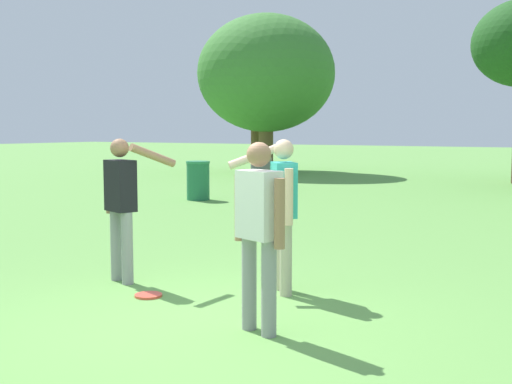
{
  "coord_description": "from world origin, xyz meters",
  "views": [
    {
      "loc": [
        3.29,
        -4.53,
        1.75
      ],
      "look_at": [
        -0.55,
        2.05,
        1.0
      ],
      "focal_mm": 45.15,
      "sensor_mm": 36.0,
      "label": 1
    }
  ],
  "objects_px": {
    "person_bystander": "(282,204)",
    "tree_tall_left": "(257,80)",
    "trash_can_beside_table": "(198,180)",
    "trash_can_further_along": "(261,175)",
    "person_thrower": "(259,224)",
    "person_catcher": "(122,199)",
    "tree_broad_center": "(266,74)",
    "frisbee": "(148,295)"
  },
  "relations": [
    {
      "from": "person_thrower",
      "to": "trash_can_further_along",
      "type": "xyz_separation_m",
      "value": [
        -6.01,
        10.53,
        -0.46
      ]
    },
    {
      "from": "tree_broad_center",
      "to": "frisbee",
      "type": "bearing_deg",
      "value": -64.39
    },
    {
      "from": "trash_can_further_along",
      "to": "tree_tall_left",
      "type": "relative_size",
      "value": 0.18
    },
    {
      "from": "person_thrower",
      "to": "trash_can_further_along",
      "type": "distance_m",
      "value": 12.14
    },
    {
      "from": "person_thrower",
      "to": "trash_can_beside_table",
      "type": "xyz_separation_m",
      "value": [
        -6.49,
        8.24,
        -0.46
      ]
    },
    {
      "from": "person_bystander",
      "to": "person_thrower",
      "type": "bearing_deg",
      "value": -70.36
    },
    {
      "from": "frisbee",
      "to": "trash_can_beside_table",
      "type": "distance_m",
      "value": 9.21
    },
    {
      "from": "person_thrower",
      "to": "person_catcher",
      "type": "xyz_separation_m",
      "value": [
        -2.27,
        0.82,
        0.02
      ]
    },
    {
      "from": "person_thrower",
      "to": "person_bystander",
      "type": "height_order",
      "value": "same"
    },
    {
      "from": "person_thrower",
      "to": "trash_can_beside_table",
      "type": "relative_size",
      "value": 1.71
    },
    {
      "from": "frisbee",
      "to": "trash_can_beside_table",
      "type": "relative_size",
      "value": 0.3
    },
    {
      "from": "trash_can_further_along",
      "to": "tree_broad_center",
      "type": "distance_m",
      "value": 8.54
    },
    {
      "from": "person_thrower",
      "to": "trash_can_further_along",
      "type": "height_order",
      "value": "person_thrower"
    },
    {
      "from": "person_thrower",
      "to": "trash_can_further_along",
      "type": "bearing_deg",
      "value": 119.72
    },
    {
      "from": "person_thrower",
      "to": "person_bystander",
      "type": "bearing_deg",
      "value": 109.64
    },
    {
      "from": "trash_can_beside_table",
      "to": "tree_broad_center",
      "type": "height_order",
      "value": "tree_broad_center"
    },
    {
      "from": "person_bystander",
      "to": "person_catcher",
      "type": "bearing_deg",
      "value": -165.01
    },
    {
      "from": "trash_can_beside_table",
      "to": "trash_can_further_along",
      "type": "distance_m",
      "value": 2.34
    },
    {
      "from": "person_bystander",
      "to": "tree_tall_left",
      "type": "bearing_deg",
      "value": 120.92
    },
    {
      "from": "person_bystander",
      "to": "tree_broad_center",
      "type": "bearing_deg",
      "value": 119.89
    },
    {
      "from": "frisbee",
      "to": "trash_can_beside_table",
      "type": "xyz_separation_m",
      "value": [
        -4.89,
        7.79,
        0.47
      ]
    },
    {
      "from": "person_bystander",
      "to": "frisbee",
      "type": "xyz_separation_m",
      "value": [
        -1.13,
        -0.85,
        -0.95
      ]
    },
    {
      "from": "person_thrower",
      "to": "tree_broad_center",
      "type": "bearing_deg",
      "value": 119.18
    },
    {
      "from": "person_catcher",
      "to": "tree_tall_left",
      "type": "distance_m",
      "value": 20.32
    },
    {
      "from": "person_thrower",
      "to": "trash_can_beside_table",
      "type": "distance_m",
      "value": 10.5
    },
    {
      "from": "person_thrower",
      "to": "tree_tall_left",
      "type": "distance_m",
      "value": 22.1
    },
    {
      "from": "frisbee",
      "to": "tree_broad_center",
      "type": "distance_m",
      "value": 19.22
    },
    {
      "from": "person_thrower",
      "to": "person_catcher",
      "type": "distance_m",
      "value": 2.41
    },
    {
      "from": "tree_tall_left",
      "to": "frisbee",
      "type": "bearing_deg",
      "value": -62.97
    },
    {
      "from": "frisbee",
      "to": "trash_can_further_along",
      "type": "height_order",
      "value": "trash_can_further_along"
    },
    {
      "from": "tree_tall_left",
      "to": "tree_broad_center",
      "type": "relative_size",
      "value": 0.87
    },
    {
      "from": "trash_can_further_along",
      "to": "frisbee",
      "type": "bearing_deg",
      "value": -66.34
    },
    {
      "from": "trash_can_beside_table",
      "to": "tree_tall_left",
      "type": "distance_m",
      "value": 12.08
    },
    {
      "from": "person_thrower",
      "to": "person_bystander",
      "type": "xyz_separation_m",
      "value": [
        -0.46,
        1.3,
        0.02
      ]
    },
    {
      "from": "frisbee",
      "to": "person_bystander",
      "type": "bearing_deg",
      "value": 36.92
    },
    {
      "from": "person_catcher",
      "to": "person_bystander",
      "type": "height_order",
      "value": "same"
    },
    {
      "from": "person_thrower",
      "to": "trash_can_further_along",
      "type": "relative_size",
      "value": 1.71
    },
    {
      "from": "person_catcher",
      "to": "person_bystander",
      "type": "distance_m",
      "value": 1.87
    },
    {
      "from": "person_bystander",
      "to": "tree_tall_left",
      "type": "distance_m",
      "value": 20.75
    },
    {
      "from": "frisbee",
      "to": "trash_can_further_along",
      "type": "xyz_separation_m",
      "value": [
        -4.42,
        10.08,
        0.47
      ]
    },
    {
      "from": "person_catcher",
      "to": "frisbee",
      "type": "xyz_separation_m",
      "value": [
        0.67,
        -0.37,
        -0.95
      ]
    },
    {
      "from": "person_catcher",
      "to": "frisbee",
      "type": "bearing_deg",
      "value": -28.6
    }
  ]
}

